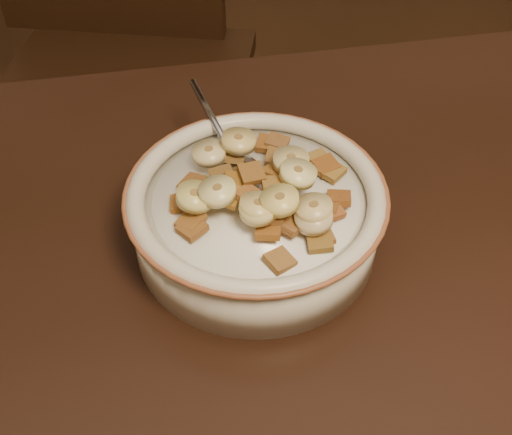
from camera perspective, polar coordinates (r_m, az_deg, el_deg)
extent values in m
cube|color=black|center=(0.53, 1.91, -14.97)|extent=(1.41, 0.91, 0.04)
cube|color=black|center=(1.25, -12.25, 12.44)|extent=(0.58, 0.58, 1.05)
cylinder|color=beige|center=(0.57, 0.00, -0.27)|extent=(0.22, 0.22, 0.05)
cylinder|color=white|center=(0.55, 0.00, 1.61)|extent=(0.18, 0.18, 0.00)
ellipsoid|color=#9799A9|center=(0.57, -1.39, 4.14)|extent=(0.05, 0.06, 0.01)
cube|color=brown|center=(0.53, 1.61, 2.97)|extent=(0.02, 0.02, 0.01)
cube|color=brown|center=(0.51, 1.13, -1.15)|extent=(0.03, 0.03, 0.01)
cube|color=brown|center=(0.54, -1.79, 3.10)|extent=(0.03, 0.03, 0.01)
cube|color=brown|center=(0.56, -5.66, 3.04)|extent=(0.03, 0.03, 0.01)
cube|color=olive|center=(0.51, 5.69, -2.11)|extent=(0.02, 0.02, 0.01)
cube|color=brown|center=(0.54, 6.33, 1.07)|extent=(0.03, 0.03, 0.01)
cube|color=#9A6532|center=(0.50, 2.12, -3.84)|extent=(0.03, 0.03, 0.01)
cube|color=brown|center=(0.54, -0.38, 3.94)|extent=(0.02, 0.02, 0.01)
cube|color=#9C621E|center=(0.55, 1.74, 4.09)|extent=(0.03, 0.03, 0.01)
cube|color=brown|center=(0.54, 6.60, 0.65)|extent=(0.03, 0.03, 0.01)
cube|color=brown|center=(0.60, 1.03, 6.59)|extent=(0.03, 0.03, 0.01)
cube|color=#995220|center=(0.55, 7.39, 1.72)|extent=(0.02, 0.03, 0.01)
cube|color=brown|center=(0.53, -5.82, -0.33)|extent=(0.03, 0.03, 0.01)
cube|color=olive|center=(0.58, -2.03, 5.57)|extent=(0.02, 0.02, 0.01)
cube|color=brown|center=(0.53, -2.54, 2.17)|extent=(0.03, 0.03, 0.01)
cube|color=brown|center=(0.55, -3.05, 3.76)|extent=(0.02, 0.02, 0.01)
cube|color=olive|center=(0.59, 5.63, 5.14)|extent=(0.03, 0.03, 0.01)
cube|color=#8F5E2C|center=(0.60, 1.91, 6.70)|extent=(0.03, 0.03, 0.01)
cube|color=brown|center=(0.52, 1.34, 0.35)|extent=(0.02, 0.02, 0.01)
cube|color=brown|center=(0.52, -5.71, -0.97)|extent=(0.03, 0.03, 0.01)
cube|color=brown|center=(0.53, -0.55, 1.96)|extent=(0.03, 0.03, 0.01)
cube|color=brown|center=(0.57, 6.74, 4.13)|extent=(0.03, 0.03, 0.01)
cube|color=olive|center=(0.53, 5.09, 0.66)|extent=(0.02, 0.02, 0.01)
cube|color=#93611F|center=(0.53, -2.54, 1.95)|extent=(0.03, 0.03, 0.01)
cube|color=brown|center=(0.58, 1.89, 5.34)|extent=(0.03, 0.03, 0.01)
cube|color=brown|center=(0.55, -6.60, 1.38)|extent=(0.02, 0.02, 0.01)
cube|color=brown|center=(0.52, 3.04, -0.39)|extent=(0.03, 0.03, 0.01)
cube|color=#9A6234|center=(0.52, 3.07, -0.68)|extent=(0.03, 0.03, 0.01)
cube|color=brown|center=(0.52, 5.72, -1.65)|extent=(0.02, 0.02, 0.01)
cube|color=brown|center=(0.58, 6.25, 4.62)|extent=(0.03, 0.03, 0.01)
cylinder|color=beige|center=(0.57, -4.19, 5.75)|extent=(0.04, 0.04, 0.01)
cylinder|color=tan|center=(0.53, -5.45, 1.85)|extent=(0.04, 0.04, 0.02)
cylinder|color=#E1CF74|center=(0.57, -1.55, 6.81)|extent=(0.04, 0.04, 0.01)
cylinder|color=#E3C988|center=(0.51, 0.21, 0.78)|extent=(0.04, 0.04, 0.01)
cylinder|color=#D3B676|center=(0.52, 5.14, 0.80)|extent=(0.04, 0.04, 0.01)
cylinder|color=#F8EE9D|center=(0.53, 3.76, 3.92)|extent=(0.04, 0.04, 0.02)
cylinder|color=tan|center=(0.51, 0.22, 0.99)|extent=(0.04, 0.04, 0.02)
cylinder|color=#E6D889|center=(0.52, -3.44, 2.32)|extent=(0.03, 0.03, 0.01)
cylinder|color=#D9BE69|center=(0.51, 2.14, 1.52)|extent=(0.04, 0.04, 0.01)
cylinder|color=#C6B386|center=(0.52, 5.15, -0.06)|extent=(0.03, 0.03, 0.01)
cylinder|color=beige|center=(0.55, 3.13, 5.04)|extent=(0.04, 0.04, 0.01)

